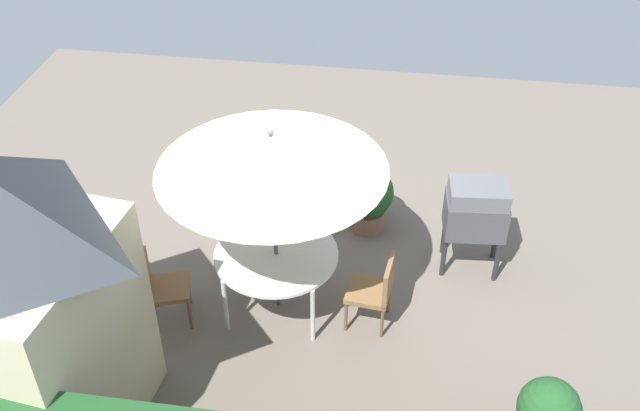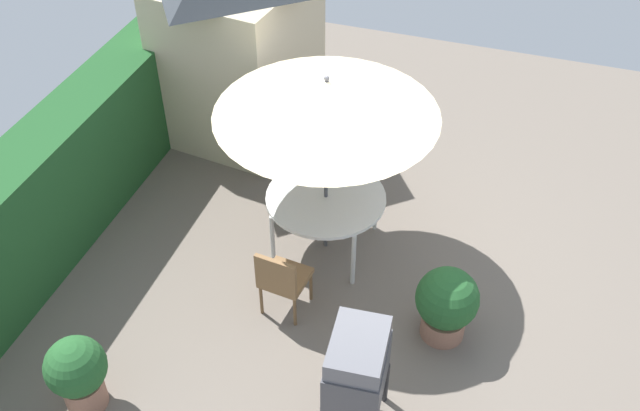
# 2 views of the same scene
# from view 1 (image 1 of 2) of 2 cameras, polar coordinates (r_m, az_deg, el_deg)

# --- Properties ---
(ground_plane) EXTENTS (11.00, 11.00, 0.00)m
(ground_plane) POSITION_cam_1_polar(r_m,az_deg,el_deg) (8.95, -1.90, -5.41)
(ground_plane) COLOR #6B6056
(garden_shed) EXTENTS (2.19, 2.01, 3.11)m
(garden_shed) POSITION_cam_1_polar(r_m,az_deg,el_deg) (6.93, -23.33, -6.85)
(garden_shed) COLOR #C6B793
(garden_shed) RESTS_ON ground
(patio_table) EXTENTS (1.36, 1.36, 0.78)m
(patio_table) POSITION_cam_1_polar(r_m,az_deg,el_deg) (8.12, -3.39, -3.97)
(patio_table) COLOR white
(patio_table) RESTS_ON ground
(patio_umbrella) EXTENTS (2.36, 2.36, 2.34)m
(patio_umbrella) POSITION_cam_1_polar(r_m,az_deg,el_deg) (7.30, -3.77, 4.08)
(patio_umbrella) COLOR #4C4C51
(patio_umbrella) RESTS_ON ground
(bbq_grill) EXTENTS (0.74, 0.56, 1.20)m
(bbq_grill) POSITION_cam_1_polar(r_m,az_deg,el_deg) (8.73, 11.92, -0.37)
(bbq_grill) COLOR #47474C
(bbq_grill) RESTS_ON ground
(chair_near_shed) EXTENTS (0.51, 0.51, 0.90)m
(chair_near_shed) POSITION_cam_1_polar(r_m,az_deg,el_deg) (8.06, 4.37, -6.35)
(chair_near_shed) COLOR olive
(chair_near_shed) RESTS_ON ground
(chair_far_side) EXTENTS (0.59, 0.58, 0.90)m
(chair_far_side) POSITION_cam_1_polar(r_m,az_deg,el_deg) (8.26, -12.24, -5.96)
(chair_far_side) COLOR olive
(chair_far_side) RESTS_ON ground
(potted_plant_by_grill) EXTENTS (0.65, 0.65, 0.87)m
(potted_plant_by_grill) POSITION_cam_1_polar(r_m,az_deg,el_deg) (9.40, 3.71, 0.69)
(potted_plant_by_grill) COLOR #936651
(potted_plant_by_grill) RESTS_ON ground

